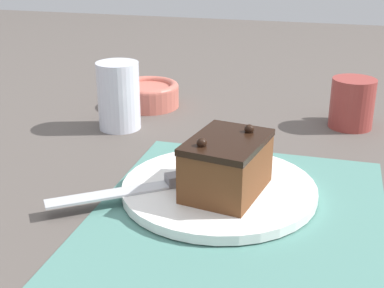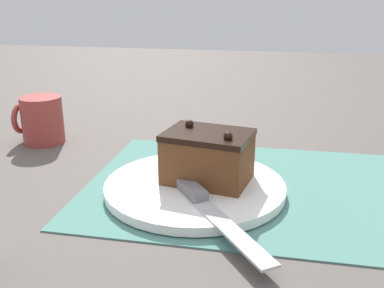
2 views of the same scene
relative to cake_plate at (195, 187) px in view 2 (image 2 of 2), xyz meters
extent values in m
plane|color=#544C47|center=(-0.07, -0.03, -0.01)|extent=(3.00, 3.00, 0.00)
cube|color=slate|center=(-0.07, -0.03, -0.01)|extent=(0.46, 0.34, 0.00)
cylinder|color=white|center=(0.00, 0.00, 0.00)|extent=(0.25, 0.25, 0.01)
cube|color=brown|center=(-0.02, -0.01, 0.04)|extent=(0.12, 0.10, 0.06)
cube|color=black|center=(-0.02, -0.01, 0.07)|extent=(0.13, 0.10, 0.01)
sphere|color=black|center=(-0.04, 0.01, 0.08)|extent=(0.01, 0.01, 0.01)
sphere|color=black|center=(0.01, -0.04, 0.08)|extent=(0.01, 0.01, 0.01)
cube|color=slate|center=(0.00, 0.03, 0.01)|extent=(0.06, 0.07, 0.01)
cube|color=#B7BABF|center=(-0.06, 0.12, 0.01)|extent=(0.11, 0.13, 0.00)
cylinder|color=#993833|center=(0.31, -0.16, 0.03)|extent=(0.07, 0.07, 0.08)
torus|color=#993833|center=(0.35, -0.16, 0.03)|extent=(0.01, 0.06, 0.06)
camera|label=1|loc=(-0.59, -0.13, 0.30)|focal=50.00mm
camera|label=2|loc=(-0.11, 0.55, 0.25)|focal=42.00mm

